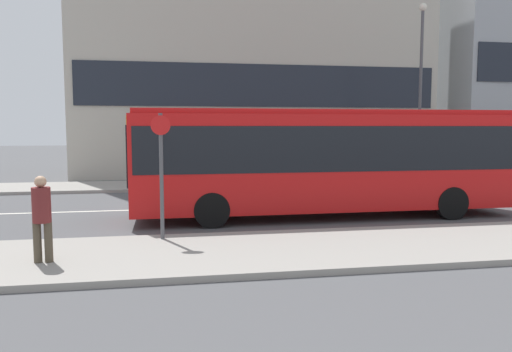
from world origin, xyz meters
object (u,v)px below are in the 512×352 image
at_px(city_bus, 324,156).
at_px(pedestrian_near_stop, 42,214).
at_px(street_lamp, 421,77).
at_px(parked_car_0, 483,174).
at_px(bus_stop_sign, 161,166).

distance_m(city_bus, pedestrian_near_stop, 8.31).
bearing_deg(street_lamp, pedestrian_near_stop, -139.94).
xyz_separation_m(parked_car_0, street_lamp, (-2.21, 1.70, 4.37)).
bearing_deg(pedestrian_near_stop, bus_stop_sign, 37.79).
bearing_deg(parked_car_0, pedestrian_near_stop, -148.20).
xyz_separation_m(city_bus, bus_stop_sign, (-4.76, -2.84, -0.04)).
bearing_deg(parked_car_0, bus_stop_sign, -148.95).
height_order(parked_car_0, bus_stop_sign, bus_stop_sign).
distance_m(parked_car_0, bus_stop_sign, 16.28).
xyz_separation_m(parked_car_0, pedestrian_near_stop, (-16.12, -10.00, 0.44)).
height_order(city_bus, street_lamp, street_lamp).
relative_size(city_bus, street_lamp, 1.39).
relative_size(city_bus, parked_car_0, 2.86).
distance_m(city_bus, street_lamp, 10.51).
distance_m(city_bus, bus_stop_sign, 5.54).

